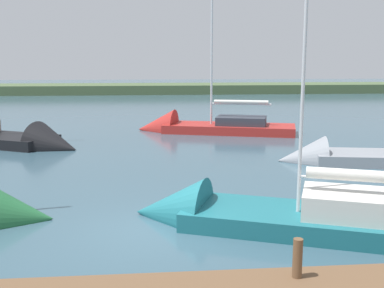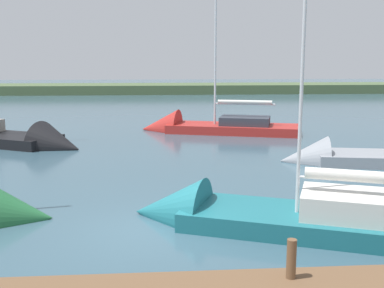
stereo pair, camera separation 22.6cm
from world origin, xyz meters
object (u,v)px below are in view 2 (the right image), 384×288
sailboat_mid_channel (369,161)px  sailboat_near_dock (13,142)px  sailboat_behind_pier (202,129)px  mooring_post_far (291,259)px  sailboat_far_left (257,220)px

sailboat_mid_channel → sailboat_near_dock: bearing=-8.6°
sailboat_behind_pier → sailboat_mid_channel: 11.51m
mooring_post_far → sailboat_near_dock: sailboat_near_dock is taller
sailboat_near_dock → sailboat_mid_channel: bearing=7.1°
sailboat_behind_pier → sailboat_mid_channel: (-6.28, 9.65, -0.03)m
sailboat_far_left → sailboat_mid_channel: (-6.44, -7.23, -0.04)m
sailboat_far_left → sailboat_behind_pier: size_ratio=0.77×
mooring_post_far → sailboat_near_dock: (9.84, -17.67, -0.95)m
mooring_post_far → sailboat_mid_channel: 13.66m
sailboat_near_dock → sailboat_behind_pier: bearing=46.4°
sailboat_behind_pier → sailboat_mid_channel: size_ratio=1.05×
mooring_post_far → sailboat_far_left: sailboat_far_left is taller
sailboat_far_left → sailboat_mid_channel: size_ratio=0.81×
sailboat_far_left → sailboat_near_dock: size_ratio=0.79×
sailboat_far_left → sailboat_behind_pier: bearing=-69.2°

